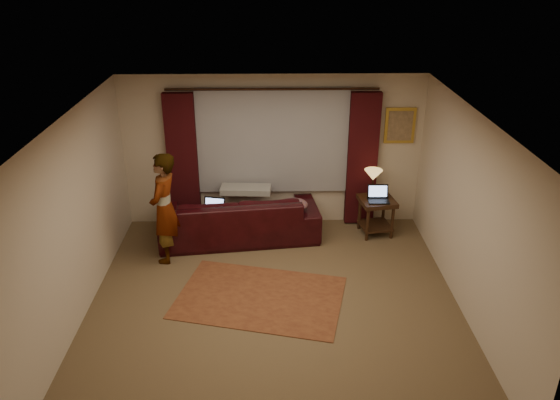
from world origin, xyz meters
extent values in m
cube|color=brown|center=(0.00, 0.00, -0.01)|extent=(5.00, 5.00, 0.01)
cube|color=silver|center=(0.00, 0.00, 2.60)|extent=(5.00, 5.00, 0.02)
cube|color=beige|center=(0.00, 2.50, 1.30)|extent=(5.00, 0.02, 2.60)
cube|color=beige|center=(0.00, -2.50, 1.30)|extent=(5.00, 0.02, 2.60)
cube|color=beige|center=(-2.50, 0.00, 1.30)|extent=(0.02, 5.00, 2.60)
cube|color=beige|center=(2.50, 0.00, 1.30)|extent=(0.02, 5.00, 2.60)
cube|color=gray|center=(0.00, 2.44, 1.50)|extent=(2.50, 0.05, 1.80)
cube|color=black|center=(-1.50, 2.39, 1.18)|extent=(0.50, 0.14, 2.30)
cube|color=black|center=(1.50, 2.39, 1.18)|extent=(0.50, 0.14, 2.30)
cylinder|color=black|center=(0.00, 2.39, 2.38)|extent=(0.04, 0.04, 3.40)
cube|color=gold|center=(2.10, 2.47, 1.75)|extent=(0.50, 0.04, 0.60)
imported|color=black|center=(-0.56, 1.89, 0.52)|extent=(2.71, 1.43, 1.05)
cube|color=gray|center=(-0.45, 2.13, 1.05)|extent=(0.85, 0.38, 0.10)
ellipsoid|color=#7A4F59|center=(0.33, 1.81, 0.62)|extent=(0.52, 0.43, 0.20)
cube|color=brown|center=(-0.20, 0.15, 0.01)|extent=(2.53, 1.98, 0.01)
cube|color=black|center=(1.72, 1.99, 0.32)|extent=(0.63, 0.63, 0.64)
imported|color=gray|center=(-1.63, 1.23, 0.87)|extent=(0.59, 0.59, 1.73)
camera|label=1|loc=(-0.04, -6.15, 4.40)|focal=35.00mm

